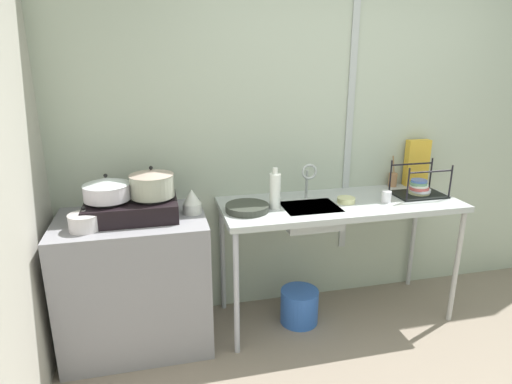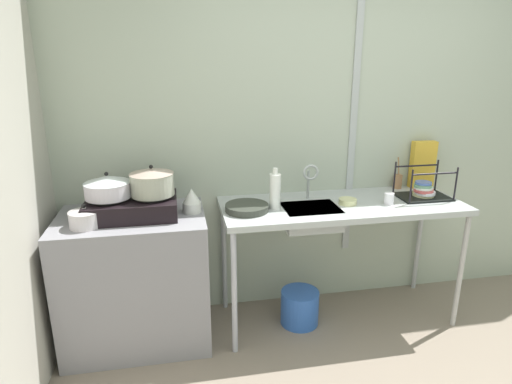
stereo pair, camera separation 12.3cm
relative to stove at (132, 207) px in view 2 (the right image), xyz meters
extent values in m
cube|color=#A9B3A0|center=(1.54, 0.36, 0.38)|extent=(4.92, 0.10, 2.65)
cube|color=#A9AEAF|center=(1.56, 0.30, 0.52)|extent=(0.05, 0.01, 2.12)
cube|color=gray|center=(-0.02, 0.00, -0.50)|extent=(0.92, 0.62, 0.88)
cube|color=#A9AEAF|center=(1.38, 0.00, -0.08)|extent=(1.65, 0.62, 0.04)
cylinder|color=#A8A9B6|center=(0.60, -0.27, -0.52)|extent=(0.04, 0.04, 0.84)
cylinder|color=#ACA9A8|center=(2.17, -0.27, -0.52)|extent=(0.04, 0.04, 0.84)
cylinder|color=#A6A8AE|center=(0.60, 0.27, -0.52)|extent=(0.04, 0.04, 0.84)
cylinder|color=#ACADB0|center=(2.17, 0.27, -0.52)|extent=(0.04, 0.04, 0.84)
cube|color=black|center=(0.00, 0.00, 0.00)|extent=(0.55, 0.36, 0.11)
cylinder|color=black|center=(-0.13, 0.00, 0.06)|extent=(0.21, 0.21, 0.02)
cylinder|color=black|center=(0.13, 0.00, 0.06)|extent=(0.21, 0.21, 0.02)
cylinder|color=silver|center=(-0.13, 0.00, 0.12)|extent=(0.28, 0.28, 0.09)
cone|color=silver|center=(-0.13, 0.00, 0.19)|extent=(0.28, 0.28, 0.04)
sphere|color=black|center=(-0.13, 0.00, 0.22)|extent=(0.02, 0.02, 0.02)
cylinder|color=#9FA290|center=(0.13, 0.00, 0.14)|extent=(0.27, 0.27, 0.14)
cone|color=#AC9789|center=(0.13, 0.00, 0.22)|extent=(0.27, 0.27, 0.03)
sphere|color=black|center=(0.13, 0.00, 0.25)|extent=(0.02, 0.02, 0.02)
cylinder|color=silver|center=(-0.26, -0.13, -0.01)|extent=(0.18, 0.18, 0.10)
cone|color=beige|center=(-0.26, -0.13, 0.04)|extent=(0.18, 0.18, 0.02)
sphere|color=black|center=(-0.26, -0.13, 0.07)|extent=(0.02, 0.02, 0.02)
cylinder|color=silver|center=(0.37, 0.00, -0.03)|extent=(0.12, 0.12, 0.07)
cone|color=silver|center=(0.37, 0.00, 0.05)|extent=(0.11, 0.11, 0.09)
cube|color=#A9AEAF|center=(1.15, -0.05, -0.13)|extent=(0.37, 0.30, 0.13)
cylinder|color=#A9AEAF|center=(1.18, 0.13, 0.04)|extent=(0.02, 0.02, 0.20)
torus|color=#A9AEAF|center=(1.18, 0.08, 0.14)|extent=(0.11, 0.02, 0.11)
cylinder|color=#33362F|center=(0.72, -0.04, -0.04)|extent=(0.28, 0.28, 0.04)
cylinder|color=black|center=(1.82, -0.11, 0.06)|extent=(0.01, 0.01, 0.24)
cylinder|color=black|center=(2.16, -0.11, 0.06)|extent=(0.01, 0.01, 0.24)
cylinder|color=black|center=(1.82, 0.12, 0.06)|extent=(0.01, 0.01, 0.24)
cylinder|color=black|center=(2.16, 0.12, 0.06)|extent=(0.01, 0.01, 0.24)
cylinder|color=black|center=(1.99, -0.11, 0.14)|extent=(0.33, 0.01, 0.01)
cylinder|color=black|center=(1.99, 0.12, 0.14)|extent=(0.33, 0.01, 0.01)
cube|color=black|center=(1.99, 0.01, -0.06)|extent=(0.35, 0.25, 0.01)
cylinder|color=beige|center=(2.00, 0.01, -0.04)|extent=(0.15, 0.15, 0.02)
cylinder|color=white|center=(2.00, 0.00, -0.02)|extent=(0.14, 0.14, 0.02)
cylinder|color=#C54F4E|center=(1.99, 0.00, -0.01)|extent=(0.14, 0.14, 0.02)
cylinder|color=white|center=(1.99, 0.01, 0.01)|extent=(0.13, 0.13, 0.02)
cylinder|color=slate|center=(1.98, 0.01, 0.03)|extent=(0.12, 0.12, 0.02)
cylinder|color=#4B67B6|center=(1.99, 0.01, 0.04)|extent=(0.11, 0.11, 0.02)
cylinder|color=white|center=(1.69, -0.08, -0.02)|extent=(0.07, 0.07, 0.08)
cylinder|color=beige|center=(1.41, -0.03, -0.04)|extent=(0.12, 0.12, 0.04)
cylinder|color=white|center=(0.91, -0.02, 0.05)|extent=(0.07, 0.07, 0.23)
cylinder|color=white|center=(0.91, -0.02, 0.19)|extent=(0.03, 0.03, 0.04)
cube|color=gold|center=(2.12, 0.25, 0.11)|extent=(0.18, 0.07, 0.35)
cylinder|color=#A3734E|center=(1.93, 0.26, -0.01)|extent=(0.06, 0.06, 0.10)
cylinder|color=olive|center=(1.93, 0.26, 0.07)|extent=(0.01, 0.06, 0.20)
cylinder|color=blue|center=(1.10, -0.04, -0.82)|extent=(0.27, 0.27, 0.25)
camera|label=1|loc=(0.16, -2.62, 0.89)|focal=30.42mm
camera|label=2|loc=(0.28, -2.64, 0.89)|focal=30.42mm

